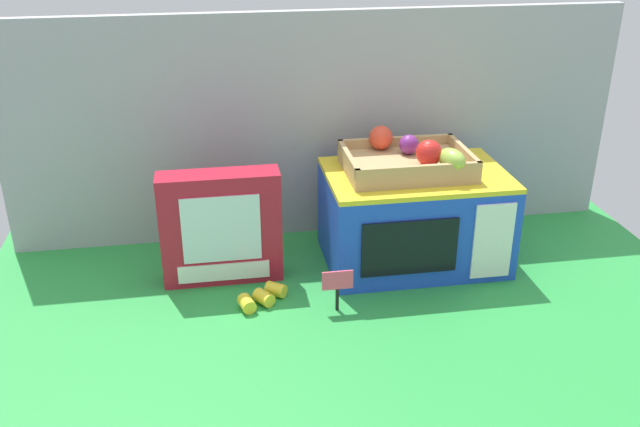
{
  "coord_description": "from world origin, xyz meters",
  "views": [
    {
      "loc": [
        -0.29,
        -1.54,
        0.86
      ],
      "look_at": [
        -0.03,
        -0.02,
        0.15
      ],
      "focal_mm": 39.39,
      "sensor_mm": 36.0,
      "label": 1
    }
  ],
  "objects_px": {
    "toy_microwave": "(414,217)",
    "cookie_set_box": "(221,228)",
    "food_groups_crate": "(409,160)",
    "loose_toy_banana": "(262,297)",
    "price_sign": "(337,284)"
  },
  "relations": [
    {
      "from": "toy_microwave",
      "to": "cookie_set_box",
      "type": "distance_m",
      "value": 0.48
    },
    {
      "from": "toy_microwave",
      "to": "food_groups_crate",
      "type": "height_order",
      "value": "food_groups_crate"
    },
    {
      "from": "food_groups_crate",
      "to": "loose_toy_banana",
      "type": "bearing_deg",
      "value": -157.54
    },
    {
      "from": "toy_microwave",
      "to": "loose_toy_banana",
      "type": "relative_size",
      "value": 3.64
    },
    {
      "from": "food_groups_crate",
      "to": "cookie_set_box",
      "type": "bearing_deg",
      "value": -176.67
    },
    {
      "from": "cookie_set_box",
      "to": "toy_microwave",
      "type": "bearing_deg",
      "value": 1.94
    },
    {
      "from": "cookie_set_box",
      "to": "loose_toy_banana",
      "type": "relative_size",
      "value": 2.35
    },
    {
      "from": "loose_toy_banana",
      "to": "toy_microwave",
      "type": "bearing_deg",
      "value": 20.23
    },
    {
      "from": "food_groups_crate",
      "to": "cookie_set_box",
      "type": "relative_size",
      "value": 1.06
    },
    {
      "from": "food_groups_crate",
      "to": "loose_toy_banana",
      "type": "xyz_separation_m",
      "value": [
        -0.38,
        -0.16,
        -0.25
      ]
    },
    {
      "from": "toy_microwave",
      "to": "price_sign",
      "type": "xyz_separation_m",
      "value": [
        -0.23,
        -0.2,
        -0.05
      ]
    },
    {
      "from": "food_groups_crate",
      "to": "cookie_set_box",
      "type": "xyz_separation_m",
      "value": [
        -0.46,
        -0.03,
        -0.13
      ]
    },
    {
      "from": "price_sign",
      "to": "loose_toy_banana",
      "type": "bearing_deg",
      "value": 160.76
    },
    {
      "from": "cookie_set_box",
      "to": "loose_toy_banana",
      "type": "bearing_deg",
      "value": -57.82
    },
    {
      "from": "toy_microwave",
      "to": "cookie_set_box",
      "type": "relative_size",
      "value": 1.55
    }
  ]
}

